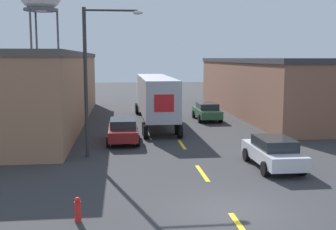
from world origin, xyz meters
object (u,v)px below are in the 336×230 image
at_px(parked_car_left_far, 123,130).
at_px(semi_truck, 154,95).
at_px(street_lamp, 93,70).
at_px(fire_hydrant, 78,210).
at_px(parked_car_right_near, 273,152).
at_px(parked_car_right_far, 207,111).

bearing_deg(parked_car_left_far, semi_truck, 71.05).
distance_m(semi_truck, street_lamp, 12.51).
relative_size(semi_truck, fire_hydrant, 18.41).
relative_size(parked_car_left_far, fire_hydrant, 5.52).
xyz_separation_m(parked_car_right_near, parked_car_left_far, (-7.35, 7.24, 0.00)).
bearing_deg(parked_car_right_far, semi_truck, -165.52).
height_order(semi_truck, parked_car_left_far, semi_truck).
xyz_separation_m(parked_car_right_far, parked_car_left_far, (-7.35, -8.93, 0.00)).
relative_size(parked_car_right_near, parked_car_left_far, 1.00).
bearing_deg(parked_car_right_near, parked_car_left_far, 135.43).
xyz_separation_m(semi_truck, street_lamp, (-4.22, -11.52, 2.41)).
xyz_separation_m(parked_car_left_far, fire_hydrant, (-1.58, -13.24, -0.39)).
relative_size(parked_car_right_near, fire_hydrant, 5.52).
height_order(parked_car_right_near, parked_car_left_far, same).
distance_m(parked_car_right_far, parked_car_left_far, 11.56).
distance_m(parked_car_right_near, fire_hydrant, 10.77).
xyz_separation_m(parked_car_right_far, fire_hydrant, (-8.94, -22.17, -0.39)).
distance_m(street_lamp, fire_hydrant, 10.38).
distance_m(semi_truck, fire_hydrant, 21.46).
bearing_deg(semi_truck, parked_car_right_far, 14.16).
xyz_separation_m(semi_truck, fire_hydrant, (-4.23, -20.95, -1.92)).
bearing_deg(semi_truck, parked_car_left_far, -109.26).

